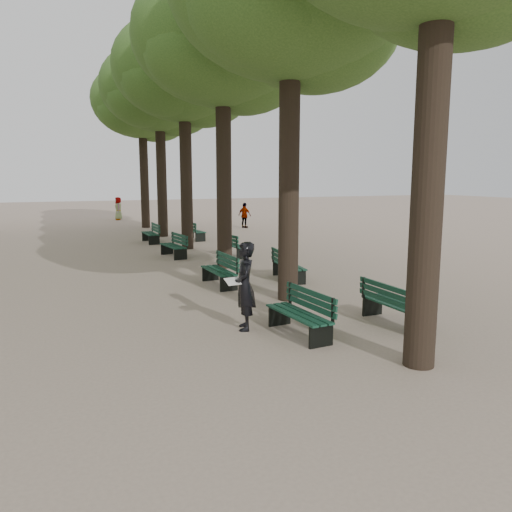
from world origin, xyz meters
name	(u,v)px	position (x,y,z in m)	size (l,w,h in m)	color
ground	(287,341)	(0.00, 0.00, 0.00)	(120.00, 120.00, 0.00)	tan
tree_central_2	(222,39)	(1.50, 8.00, 7.65)	(6.00, 6.00, 9.95)	#33261C
tree_central_3	(184,69)	(1.50, 13.00, 7.65)	(6.00, 6.00, 9.95)	#33261C
tree_central_4	(159,88)	(1.50, 18.00, 7.65)	(6.00, 6.00, 9.95)	#33261C
tree_central_5	(142,101)	(1.50, 23.00, 7.65)	(6.00, 6.00, 9.95)	#33261C
bench_left_0	(299,322)	(0.37, 0.21, 0.27)	(0.71, 1.84, 0.92)	black
bench_left_1	(219,277)	(0.37, 5.25, 0.27)	(0.62, 1.82, 0.92)	black
bench_left_2	(173,250)	(0.37, 10.93, 0.27)	(0.76, 1.85, 0.92)	black
bench_left_3	(151,237)	(0.37, 15.63, 0.27)	(0.60, 1.81, 0.92)	black
bench_right_0	(394,312)	(2.63, 0.10, 0.27)	(0.58, 1.80, 0.92)	black
bench_right_1	(289,271)	(2.63, 5.22, 0.27)	(0.78, 1.86, 0.92)	black
bench_right_2	(234,250)	(2.63, 10.17, 0.27)	(0.78, 1.85, 0.92)	black
bench_right_3	(195,235)	(2.63, 15.86, 0.27)	(0.74, 1.85, 0.92)	black
man_with_map	(245,286)	(-0.48, 1.03, 0.93)	(0.71, 0.81, 1.85)	black
pedestrian_d	(118,209)	(0.67, 29.30, 0.84)	(0.82, 0.33, 1.67)	#262628
pedestrian_c	(245,215)	(7.12, 20.37, 0.78)	(0.92, 0.31, 1.56)	#262628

